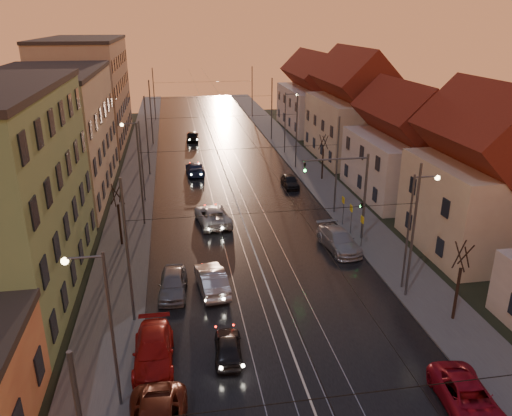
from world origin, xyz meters
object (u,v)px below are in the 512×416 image
driving_car_2 (213,215)px  driving_car_3 (195,168)px  driving_car_4 (192,136)px  parked_left_2 (154,351)px  parked_left_3 (173,283)px  traffic_light_mast (353,187)px  parked_right_2 (290,181)px  street_lamp_1 (414,221)px  parked_right_1 (339,240)px  street_lamp_3 (287,117)px  street_lamp_0 (103,317)px  parked_right_0 (468,398)px  driving_car_0 (228,347)px  driving_car_1 (212,280)px  street_lamp_2 (138,154)px

driving_car_2 → driving_car_3: driving_car_2 is taller
driving_car_4 → parked_left_2: bearing=87.8°
driving_car_2 → parked_left_3: size_ratio=1.26×
traffic_light_mast → parked_right_2: (-1.68, 14.23, -3.95)m
parked_right_2 → street_lamp_1: bearing=-82.9°
parked_right_1 → street_lamp_3: bearing=79.0°
street_lamp_0 → driving_car_4: size_ratio=1.86×
driving_car_3 → driving_car_4: size_ratio=1.12×
driving_car_2 → parked_right_0: 26.12m
driving_car_0 → driving_car_4: driving_car_4 is taller
street_lamp_0 → street_lamp_3: same height
driving_car_0 → parked_right_2: 29.09m
street_lamp_1 → parked_left_3: 16.03m
street_lamp_0 → driving_car_1: bearing=61.5°
driving_car_0 → parked_left_2: bearing=2.5°
street_lamp_3 → parked_right_1: (-2.52, -29.40, -4.12)m
traffic_light_mast → parked_right_1: (-1.41, -1.40, -3.84)m
driving_car_4 → parked_right_1: (9.52, -38.79, 0.03)m
street_lamp_0 → street_lamp_3: bearing=67.5°
parked_left_3 → parked_right_2: 23.91m
street_lamp_1 → driving_car_1: (-12.83, 1.91, -4.09)m
driving_car_2 → driving_car_4: (-0.26, 31.99, -0.04)m
driving_car_2 → street_lamp_1: bearing=123.8°
traffic_light_mast → driving_car_3: size_ratio=1.49×
traffic_light_mast → parked_right_0: traffic_light_mast is taller
street_lamp_3 → driving_car_4: street_lamp_3 is taller
driving_car_3 → parked_left_2: 33.75m
parked_right_0 → parked_right_2: (-0.64, 33.10, -0.03)m
street_lamp_0 → parked_right_2: (15.42, 30.23, -4.24)m
parked_left_3 → traffic_light_mast: bearing=27.4°
driving_car_0 → street_lamp_2: bearing=-72.6°
parked_left_3 → parked_right_2: parked_left_3 is taller
street_lamp_0 → traffic_light_mast: (17.10, 16.00, -0.29)m
driving_car_2 → driving_car_3: (-0.76, 15.11, -0.07)m
driving_car_3 → driving_car_4: bearing=-93.8°
driving_car_3 → parked_right_1: parked_right_1 is taller
street_lamp_2 → driving_car_1: 19.31m
street_lamp_2 → driving_car_2: street_lamp_2 is taller
driving_car_1 → driving_car_2: bearing=-101.4°
driving_car_4 → parked_right_0: bearing=102.8°
street_lamp_1 → parked_right_0: bearing=-101.2°
driving_car_4 → street_lamp_0: bearing=86.2°
street_lamp_1 → parked_left_3: (-15.37, 1.90, -4.13)m
driving_car_3 → street_lamp_3: bearing=-151.3°
parked_right_2 → parked_right_0: bearing=-88.9°
street_lamp_2 → driving_car_0: bearing=-77.3°
driving_car_4 → street_lamp_2: bearing=79.1°
traffic_light_mast → driving_car_0: (-11.44, -13.17, -3.99)m
parked_left_2 → parked_right_1: bearing=40.3°
parked_right_0 → parked_right_2: bearing=96.3°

